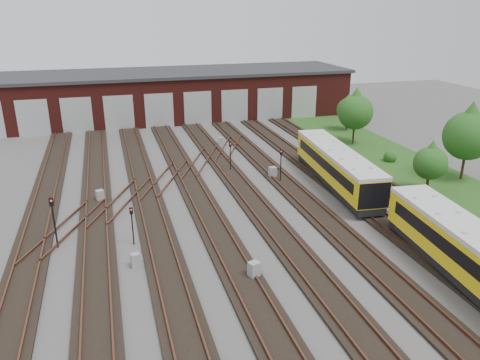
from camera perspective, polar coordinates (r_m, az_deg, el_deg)
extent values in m
plane|color=#4C4947|center=(30.69, 2.07, -8.20)|extent=(120.00, 120.00, 0.00)
cube|color=black|center=(29.92, -24.85, -10.89)|extent=(2.40, 70.00, 0.18)
cube|color=brown|center=(29.98, -26.27, -10.71)|extent=(0.10, 70.00, 0.15)
cube|color=brown|center=(29.72, -23.52, -10.53)|extent=(0.10, 70.00, 0.15)
cube|color=black|center=(29.46, -17.07, -10.30)|extent=(2.40, 70.00, 0.18)
cube|color=brown|center=(29.42, -18.51, -10.14)|extent=(0.10, 70.00, 0.15)
cube|color=brown|center=(29.35, -15.69, -9.89)|extent=(0.10, 70.00, 0.15)
cube|color=black|center=(29.54, -9.22, -9.50)|extent=(2.40, 70.00, 0.18)
cube|color=brown|center=(29.40, -10.64, -9.38)|extent=(0.10, 70.00, 0.15)
cube|color=brown|center=(29.53, -7.84, -9.07)|extent=(0.10, 70.00, 0.15)
cube|color=black|center=(30.15, -1.59, -8.56)|extent=(2.40, 70.00, 0.18)
cube|color=brown|center=(29.92, -2.93, -8.46)|extent=(0.10, 70.00, 0.15)
cube|color=brown|center=(30.24, -0.26, -8.11)|extent=(0.10, 70.00, 0.15)
cube|color=black|center=(31.27, 5.58, -7.53)|extent=(2.40, 70.00, 0.18)
cube|color=brown|center=(30.95, 4.35, -7.45)|extent=(0.10, 70.00, 0.15)
cube|color=brown|center=(31.44, 6.82, -7.08)|extent=(0.10, 70.00, 0.15)
cube|color=black|center=(32.84, 12.13, -6.49)|extent=(2.40, 70.00, 0.18)
cube|color=brown|center=(32.45, 11.03, -6.41)|extent=(0.10, 70.00, 0.15)
cube|color=brown|center=(33.09, 13.26, -6.05)|extent=(0.10, 70.00, 0.15)
cube|color=black|center=(34.80, 17.99, -5.48)|extent=(2.40, 70.00, 0.18)
cube|color=brown|center=(34.35, 17.02, -5.41)|extent=(0.10, 70.00, 0.15)
cube|color=brown|center=(35.12, 19.00, -5.06)|extent=(0.10, 70.00, 0.15)
cube|color=black|center=(37.09, 23.16, -4.53)|extent=(2.40, 70.00, 0.18)
cube|color=brown|center=(36.59, 22.31, -4.46)|extent=(0.10, 70.00, 0.15)
cube|color=brown|center=(37.46, 24.05, -4.14)|extent=(0.10, 70.00, 0.15)
cube|color=brown|center=(38.37, -14.16, -2.35)|extent=(5.40, 9.62, 0.15)
cube|color=brown|center=(42.35, -9.04, 0.21)|extent=(5.40, 9.62, 0.15)
cube|color=brown|center=(46.68, -4.84, 2.31)|extent=(5.40, 9.62, 0.15)
cube|color=brown|center=(34.86, -20.41, -5.43)|extent=(5.40, 9.62, 0.15)
cube|color=brown|center=(51.26, -1.35, 4.04)|extent=(5.40, 9.62, 0.15)
cube|color=#4F1813|center=(67.14, -8.77, 10.13)|extent=(50.00, 12.00, 6.00)
cube|color=#2C2C2E|center=(66.66, -8.92, 12.80)|extent=(51.00, 12.50, 0.40)
cube|color=#A8ACAD|center=(61.41, -23.92, 6.92)|extent=(3.60, 0.12, 4.40)
cube|color=#A8ACAD|center=(60.93, -19.25, 7.43)|extent=(3.60, 0.12, 4.40)
cube|color=#A8ACAD|center=(60.85, -14.52, 7.90)|extent=(3.60, 0.12, 4.40)
cube|color=#A8ACAD|center=(61.18, -9.81, 8.32)|extent=(3.60, 0.12, 4.40)
cube|color=#A8ACAD|center=(61.92, -5.17, 8.68)|extent=(3.60, 0.12, 4.40)
cube|color=#A8ACAD|center=(63.05, -0.65, 8.97)|extent=(3.60, 0.12, 4.40)
cube|color=#A8ACAD|center=(64.54, 3.68, 9.20)|extent=(3.60, 0.12, 4.40)
cube|color=#A8ACAD|center=(66.38, 7.80, 9.36)|extent=(3.60, 0.12, 4.40)
cube|color=#1F4D19|center=(47.32, 20.47, 1.01)|extent=(8.00, 55.00, 0.05)
cube|color=black|center=(29.51, 26.11, -10.38)|extent=(3.54, 14.40, 0.57)
cube|color=yellow|center=(28.90, 26.52, -8.09)|extent=(3.83, 14.43, 2.09)
cube|color=silver|center=(28.40, 26.89, -5.97)|extent=(3.92, 14.43, 0.29)
cube|color=black|center=(28.09, 24.52, -8.04)|extent=(1.26, 12.49, 0.81)
cube|color=black|center=(41.31, 11.60, 0.05)|extent=(3.54, 14.40, 0.57)
cube|color=yellow|center=(40.88, 11.73, 1.80)|extent=(3.83, 14.43, 2.09)
cube|color=silver|center=(40.52, 11.85, 3.39)|extent=(3.92, 14.43, 0.29)
cube|color=black|center=(40.35, 10.10, 2.02)|extent=(1.26, 12.49, 0.81)
cube|color=black|center=(41.29, 13.37, 2.20)|extent=(1.26, 12.49, 0.81)
cylinder|color=black|center=(32.24, -21.63, -5.34)|extent=(0.11, 0.11, 2.94)
cube|color=black|center=(31.57, -22.04, -2.49)|extent=(0.30, 0.22, 0.54)
sphere|color=red|center=(31.43, -22.08, -2.38)|extent=(0.13, 0.13, 0.13)
cylinder|color=black|center=(31.31, -12.95, -5.87)|extent=(0.09, 0.09, 2.21)
cube|color=black|center=(30.76, -13.14, -3.66)|extent=(0.22, 0.14, 0.43)
sphere|color=red|center=(30.65, -13.14, -3.58)|extent=(0.10, 0.10, 0.10)
cylinder|color=black|center=(41.28, 4.98, 1.37)|extent=(0.10, 0.10, 2.57)
cube|color=black|center=(40.81, 5.05, 3.39)|extent=(0.28, 0.23, 0.48)
sphere|color=red|center=(40.70, 5.10, 3.48)|extent=(0.11, 0.11, 0.11)
cylinder|color=black|center=(44.03, -1.18, 2.56)|extent=(0.09, 0.09, 2.41)
cube|color=black|center=(43.61, -1.19, 4.34)|extent=(0.22, 0.14, 0.43)
sphere|color=red|center=(43.51, -1.16, 4.42)|extent=(0.10, 0.10, 0.10)
cube|color=#939697|center=(29.06, -12.64, -9.52)|extent=(0.59, 0.53, 0.86)
cube|color=#939697|center=(38.96, -16.69, -1.88)|extent=(0.71, 0.65, 0.98)
cube|color=#939697|center=(27.24, 1.73, -10.94)|extent=(0.76, 0.70, 1.04)
cube|color=#939697|center=(42.57, 4.00, 0.92)|extent=(0.69, 0.60, 1.05)
cube|color=#939697|center=(52.88, -2.38, 4.76)|extent=(0.62, 0.55, 0.90)
cylinder|color=#342117|center=(54.65, 13.64, 5.31)|extent=(0.22, 0.22, 2.00)
sphere|color=#1D4B15|center=(54.05, 13.88, 8.04)|extent=(3.89, 3.89, 3.89)
cone|color=#1D4B15|center=(53.78, 14.01, 9.48)|extent=(3.33, 3.33, 2.78)
cylinder|color=#342117|center=(60.71, 12.88, 6.58)|extent=(0.21, 0.21, 1.45)
sphere|color=#1D4B15|center=(60.29, 13.02, 8.37)|extent=(2.82, 2.82, 2.82)
cone|color=#1D4B15|center=(60.10, 13.10, 9.30)|extent=(2.42, 2.42, 2.01)
cylinder|color=#342117|center=(46.51, 25.50, 1.37)|extent=(0.23, 0.23, 2.21)
sphere|color=#1D4B15|center=(45.74, 26.06, 4.86)|extent=(4.29, 4.29, 4.29)
cone|color=#1D4B15|center=(45.41, 26.35, 6.72)|extent=(3.68, 3.68, 3.07)
cylinder|color=#342117|center=(42.13, 21.86, -0.51)|extent=(0.23, 0.23, 1.41)
sphere|color=#1D4B15|center=(41.54, 22.20, 1.91)|extent=(2.75, 2.75, 2.75)
cone|color=#1D4B15|center=(41.26, 22.38, 3.21)|extent=(2.35, 2.35, 1.96)
sphere|color=#1D4B15|center=(49.41, 17.84, 2.88)|extent=(1.29, 1.29, 1.29)
sphere|color=#1D4B15|center=(68.19, 8.57, 8.35)|extent=(1.45, 1.45, 1.45)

